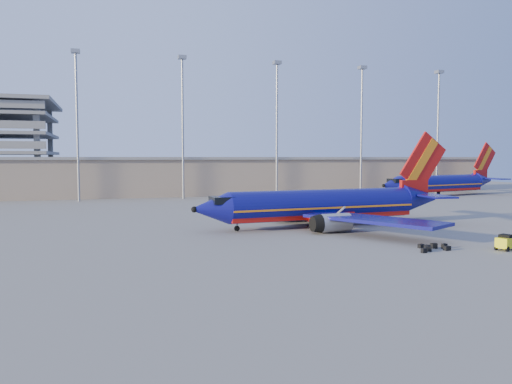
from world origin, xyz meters
TOP-DOWN VIEW (x-y plane):
  - ground at (0.00, 0.00)m, footprint 220.00×220.00m
  - terminal_building at (10.00, 58.00)m, footprint 122.00×16.00m
  - light_mast_row at (5.00, 46.00)m, footprint 101.60×1.60m
  - aircraft_main at (6.15, 0.96)m, footprint 34.93×33.50m
  - aircraft_second at (50.41, 38.02)m, footprint 34.75×15.34m
  - baggage_tug at (15.05, -18.21)m, footprint 2.27×1.82m
  - luggage_pile at (8.63, -16.32)m, footprint 3.60×2.54m

SIDE VIEW (x-z plane):
  - ground at x=0.00m, z-range 0.00..0.00m
  - luggage_pile at x=8.63m, z-range -0.03..0.47m
  - baggage_tug at x=15.05m, z-range 0.03..1.45m
  - aircraft_main at x=6.15m, z-range -3.39..8.44m
  - aircraft_second at x=50.41m, z-range -3.23..8.69m
  - terminal_building at x=10.00m, z-range 0.07..8.57m
  - light_mast_row at x=5.00m, z-range 3.23..31.88m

